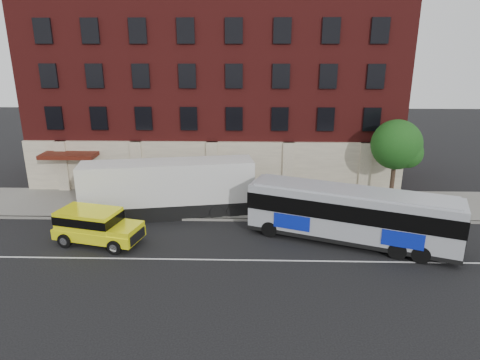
{
  "coord_description": "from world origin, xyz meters",
  "views": [
    {
      "loc": [
        3.06,
        -20.38,
        11.34
      ],
      "look_at": [
        2.37,
        5.5,
        3.06
      ],
      "focal_mm": 31.59,
      "sensor_mm": 36.0,
      "label": 1
    }
  ],
  "objects_px": {
    "street_tree": "(397,147)",
    "shipping_container": "(168,189)",
    "yellow_suv": "(94,224)",
    "sign_pole": "(80,198)",
    "city_bus": "(351,214)"
  },
  "relations": [
    {
      "from": "sign_pole",
      "to": "city_bus",
      "type": "distance_m",
      "value": 17.79
    },
    {
      "from": "street_tree",
      "to": "city_bus",
      "type": "xyz_separation_m",
      "value": [
        -4.54,
        -6.51,
        -2.57
      ]
    },
    {
      "from": "city_bus",
      "to": "yellow_suv",
      "type": "height_order",
      "value": "city_bus"
    },
    {
      "from": "street_tree",
      "to": "yellow_suv",
      "type": "relative_size",
      "value": 1.12
    },
    {
      "from": "street_tree",
      "to": "city_bus",
      "type": "height_order",
      "value": "street_tree"
    },
    {
      "from": "shipping_container",
      "to": "city_bus",
      "type": "bearing_deg",
      "value": -18.62
    },
    {
      "from": "street_tree",
      "to": "yellow_suv",
      "type": "height_order",
      "value": "street_tree"
    },
    {
      "from": "sign_pole",
      "to": "street_tree",
      "type": "xyz_separation_m",
      "value": [
        22.04,
        3.34,
        2.96
      ]
    },
    {
      "from": "sign_pole",
      "to": "city_bus",
      "type": "xyz_separation_m",
      "value": [
        17.5,
        -3.18,
        0.39
      ]
    },
    {
      "from": "city_bus",
      "to": "shipping_container",
      "type": "bearing_deg",
      "value": 161.38
    },
    {
      "from": "city_bus",
      "to": "shipping_container",
      "type": "xyz_separation_m",
      "value": [
        -11.59,
        3.9,
        0.07
      ]
    },
    {
      "from": "street_tree",
      "to": "shipping_container",
      "type": "bearing_deg",
      "value": -170.81
    },
    {
      "from": "shipping_container",
      "to": "sign_pole",
      "type": "bearing_deg",
      "value": -172.97
    },
    {
      "from": "yellow_suv",
      "to": "sign_pole",
      "type": "bearing_deg",
      "value": 121.83
    },
    {
      "from": "yellow_suv",
      "to": "street_tree",
      "type": "bearing_deg",
      "value": 19.5
    }
  ]
}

